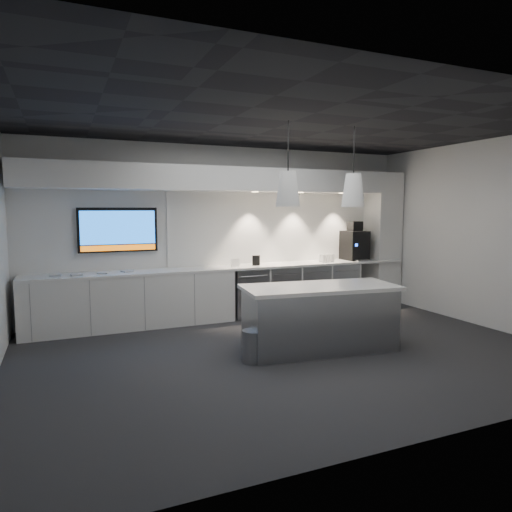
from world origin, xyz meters
name	(u,v)px	position (x,y,z in m)	size (l,w,h in m)	color
floor	(291,352)	(0.00, 0.00, 0.00)	(7.00, 7.00, 0.00)	#292A2C
ceiling	(293,121)	(0.00, 0.00, 3.00)	(7.00, 7.00, 0.00)	black
wall_back	(227,231)	(0.00, 2.50, 1.50)	(7.00, 7.00, 0.00)	white
wall_front	(439,260)	(0.00, -2.50, 1.50)	(7.00, 7.00, 0.00)	white
wall_right	(487,234)	(3.50, 0.00, 1.50)	(7.00, 7.00, 0.00)	white
back_counter	(234,267)	(0.00, 2.17, 0.88)	(6.80, 0.65, 0.04)	white
left_base_cabinets	(132,301)	(-1.75, 2.17, 0.43)	(3.30, 0.63, 0.86)	white
fridge_unit_a	(247,292)	(0.25, 2.17, 0.42)	(0.60, 0.61, 0.85)	gray
fridge_unit_b	(279,290)	(0.88, 2.17, 0.42)	(0.60, 0.61, 0.85)	gray
fridge_unit_c	(309,287)	(1.51, 2.17, 0.42)	(0.60, 0.61, 0.85)	gray
fridge_unit_d	(337,285)	(2.14, 2.17, 0.42)	(0.60, 0.61, 0.85)	gray
backsplash	(287,227)	(1.20, 2.48, 1.55)	(4.60, 0.03, 1.30)	white
soffit	(233,180)	(0.00, 2.20, 2.40)	(6.90, 0.60, 0.40)	white
column	(382,239)	(3.20, 2.20, 1.30)	(0.55, 0.55, 2.60)	white
wall_tv	(118,230)	(-1.90, 2.45, 1.56)	(1.25, 0.07, 0.72)	black
island	(320,317)	(0.41, -0.04, 0.44)	(2.17, 1.13, 0.88)	gray
bin	(254,346)	(-0.60, -0.13, 0.20)	(0.28, 0.28, 0.40)	gray
coffee_machine	(355,244)	(2.54, 2.20, 1.21)	(0.42, 0.59, 0.75)	black
sign_black	(256,260)	(0.40, 2.12, 0.99)	(0.14, 0.02, 0.18)	black
sign_white	(235,263)	(0.00, 2.11, 0.97)	(0.18, 0.02, 0.14)	white
cup_cluster	(327,258)	(1.83, 2.09, 0.97)	(0.27, 0.17, 0.15)	silver
tray_a	(56,275)	(-2.85, 2.12, 0.91)	(0.16, 0.16, 0.03)	#B1B1B1
tray_b	(76,275)	(-2.57, 2.08, 0.91)	(0.16, 0.16, 0.03)	#B1B1B1
tray_c	(103,273)	(-2.19, 2.12, 0.91)	(0.16, 0.16, 0.03)	#B1B1B1
tray_d	(127,271)	(-1.81, 2.16, 0.91)	(0.16, 0.16, 0.03)	#B1B1B1
pendant_left	(288,189)	(-0.09, -0.04, 2.15)	(0.31, 0.31, 1.14)	white
pendant_right	(353,190)	(0.90, -0.04, 2.15)	(0.31, 0.31, 1.14)	white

